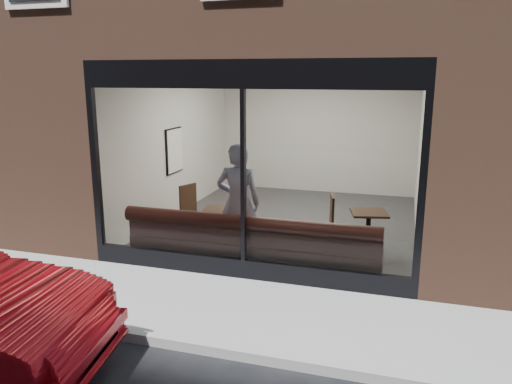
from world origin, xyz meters
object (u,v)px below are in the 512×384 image
(cafe_chair_left, at_px, (182,218))
(cafe_chair_right, at_px, (320,234))
(cafe_table_left, at_px, (222,211))
(cafe_table_right, at_px, (369,213))
(banquette, at_px, (252,255))
(person, at_px, (238,203))

(cafe_chair_left, height_order, cafe_chair_right, cafe_chair_right)
(cafe_table_left, xyz_separation_m, cafe_chair_right, (1.57, 0.77, -0.50))
(cafe_table_right, relative_size, cafe_chair_left, 1.41)
(banquette, relative_size, cafe_table_left, 6.27)
(cafe_table_right, relative_size, cafe_chair_right, 1.25)
(banquette, xyz_separation_m, cafe_table_right, (1.69, 1.17, 0.52))
(cafe_table_right, distance_m, cafe_chair_left, 3.64)
(cafe_table_right, height_order, cafe_chair_right, cafe_table_right)
(banquette, distance_m, person, 0.87)
(person, relative_size, cafe_chair_left, 4.74)
(banquette, height_order, cafe_chair_right, banquette)
(cafe_table_left, height_order, cafe_chair_right, cafe_table_left)
(cafe_chair_left, bearing_deg, banquette, 165.34)
(cafe_chair_right, bearing_deg, person, 27.57)
(cafe_chair_left, bearing_deg, cafe_table_right, -161.71)
(cafe_table_right, bearing_deg, cafe_table_left, -165.60)
(cafe_table_left, bearing_deg, cafe_chair_left, 141.39)
(cafe_chair_right, bearing_deg, cafe_table_left, 13.22)
(cafe_table_left, height_order, cafe_chair_left, cafe_table_left)
(cafe_table_left, relative_size, cafe_chair_right, 1.37)
(person, bearing_deg, cafe_chair_left, -43.90)
(cafe_table_left, bearing_deg, cafe_chair_right, 26.27)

